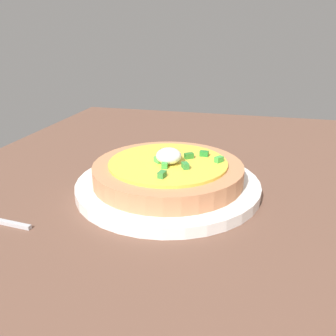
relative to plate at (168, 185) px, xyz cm
name	(u,v)px	position (x,y,z in cm)	size (l,w,h in cm)	color
dining_table	(209,192)	(-4.22, 5.71, -2.45)	(98.03, 87.60, 3.33)	brown
plate	(168,185)	(0.00, 0.00, 0.00)	(27.21, 27.21, 1.56)	white
pizza	(168,171)	(0.02, 0.02, 2.30)	(22.06, 22.06, 5.30)	tan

